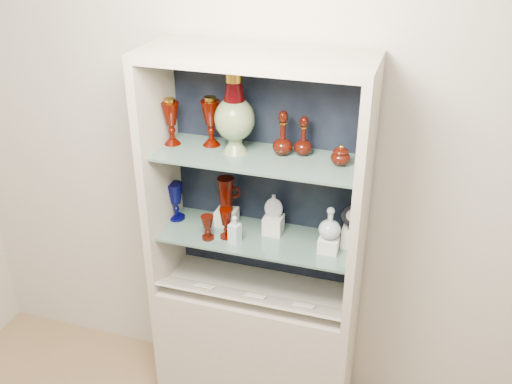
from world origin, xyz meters
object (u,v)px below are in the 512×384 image
(pedestal_lamp_right, at_px, (211,121))
(enamel_urn, at_px, (234,113))
(ruby_pitcher, at_px, (226,194))
(clear_square_bottle, at_px, (235,229))
(flat_flask, at_px, (274,205))
(ruby_goblet_tall, at_px, (226,223))
(cobalt_goblet, at_px, (176,201))
(lidded_bowl, at_px, (341,154))
(cameo_medallion, at_px, (353,216))
(ruby_goblet_small, at_px, (208,228))
(ruby_decanter_b, at_px, (304,135))
(clear_round_decanter, at_px, (330,224))
(ruby_decanter_a, at_px, (283,130))
(pedestal_lamp_left, at_px, (171,122))

(pedestal_lamp_right, xyz_separation_m, enamel_urn, (0.13, -0.05, 0.07))
(ruby_pitcher, bearing_deg, clear_square_bottle, -78.51)
(enamel_urn, bearing_deg, flat_flask, 11.93)
(ruby_goblet_tall, relative_size, flat_flask, 1.24)
(ruby_pitcher, bearing_deg, cobalt_goblet, 163.96)
(lidded_bowl, relative_size, cameo_medallion, 0.76)
(flat_flask, xyz_separation_m, cameo_medallion, (0.38, -0.01, 0.01))
(clear_square_bottle, bearing_deg, ruby_goblet_small, -175.99)
(ruby_goblet_tall, distance_m, clear_square_bottle, 0.06)
(ruby_decanter_b, relative_size, clear_round_decanter, 1.28)
(cobalt_goblet, relative_size, clear_round_decanter, 1.30)
(flat_flask, bearing_deg, enamel_urn, -178.04)
(ruby_decanter_a, xyz_separation_m, ruby_goblet_tall, (-0.24, -0.11, -0.46))
(ruby_decanter_b, xyz_separation_m, clear_round_decanter, (0.16, -0.10, -0.37))
(pedestal_lamp_left, distance_m, ruby_decanter_b, 0.62)
(lidded_bowl, distance_m, cameo_medallion, 0.31)
(cobalt_goblet, bearing_deg, enamel_urn, -4.08)
(pedestal_lamp_left, xyz_separation_m, clear_square_bottle, (0.34, -0.10, -0.46))
(cobalt_goblet, bearing_deg, lidded_bowl, -1.33)
(clear_round_decanter, bearing_deg, pedestal_lamp_left, 176.71)
(ruby_decanter_a, distance_m, lidded_bowl, 0.28)
(ruby_goblet_small, bearing_deg, pedestal_lamp_left, 151.35)
(pedestal_lamp_left, bearing_deg, flat_flask, 3.90)
(clear_square_bottle, height_order, flat_flask, flat_flask)
(cobalt_goblet, distance_m, ruby_pitcher, 0.27)
(pedestal_lamp_right, xyz_separation_m, cameo_medallion, (0.68, -0.02, -0.37))
(pedestal_lamp_right, relative_size, cameo_medallion, 1.83)
(cobalt_goblet, bearing_deg, flat_flask, 1.55)
(ruby_goblet_tall, distance_m, cameo_medallion, 0.59)
(ruby_decanter_a, relative_size, cobalt_goblet, 1.17)
(pedestal_lamp_right, relative_size, cobalt_goblet, 1.18)
(pedestal_lamp_left, relative_size, ruby_goblet_tall, 1.45)
(pedestal_lamp_right, distance_m, clear_round_decanter, 0.72)
(enamel_urn, height_order, ruby_decanter_a, enamel_urn)
(cobalt_goblet, height_order, ruby_pitcher, ruby_pitcher)
(ruby_decanter_b, xyz_separation_m, cobalt_goblet, (-0.63, -0.04, -0.42))
(lidded_bowl, height_order, flat_flask, lidded_bowl)
(enamel_urn, height_order, ruby_decanter_b, enamel_urn)
(ruby_goblet_small, bearing_deg, enamel_urn, 45.35)
(ruby_goblet_tall, xyz_separation_m, clear_round_decanter, (0.49, 0.03, 0.07))
(ruby_decanter_a, bearing_deg, ruby_decanter_b, 15.20)
(pedestal_lamp_left, relative_size, clear_round_decanter, 1.45)
(ruby_decanter_b, distance_m, lidded_bowl, 0.19)
(enamel_urn, relative_size, ruby_decanter_a, 1.60)
(pedestal_lamp_right, distance_m, ruby_pitcher, 0.37)
(enamel_urn, xyz_separation_m, ruby_goblet_tall, (-0.03, -0.07, -0.53))
(lidded_bowl, bearing_deg, clear_square_bottle, -167.12)
(pedestal_lamp_right, distance_m, clear_square_bottle, 0.51)
(ruby_decanter_a, height_order, lidded_bowl, ruby_decanter_a)
(enamel_urn, xyz_separation_m, flat_flask, (0.18, 0.04, -0.45))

